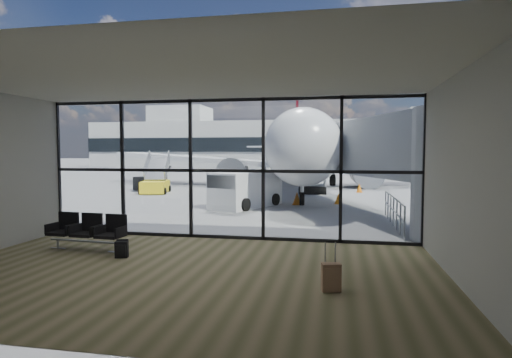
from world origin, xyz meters
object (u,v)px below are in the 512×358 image
(airliner, at_px, (299,150))
(mobile_stairs, at_px, (156,185))
(service_van, at_px, (245,189))
(belt_loader, at_px, (152,181))
(backpack, at_px, (122,249))
(seating_row, at_px, (89,230))
(suitcase, at_px, (331,277))

(airliner, bearing_deg, mobile_stairs, -138.99)
(service_van, bearing_deg, airliner, 108.73)
(service_van, bearing_deg, belt_loader, 159.27)
(belt_loader, height_order, mobile_stairs, mobile_stairs)
(backpack, xyz_separation_m, service_van, (0.98, 10.83, 0.69))
(backpack, bearing_deg, mobile_stairs, 96.62)
(belt_loader, bearing_deg, mobile_stairs, -56.44)
(seating_row, height_order, backpack, seating_row)
(backpack, relative_size, mobile_stairs, 0.14)
(backpack, relative_size, airliner, 0.01)
(airliner, xyz_separation_m, belt_loader, (-10.44, -6.74, -2.39))
(seating_row, height_order, service_van, service_van)
(suitcase, xyz_separation_m, belt_loader, (-13.65, 21.49, 0.27))
(airliner, bearing_deg, belt_loader, -153.04)
(backpack, bearing_deg, service_van, 70.17)
(backpack, height_order, belt_loader, belt_loader)
(belt_loader, bearing_deg, seating_row, -66.25)
(service_van, height_order, belt_loader, service_van)
(seating_row, height_order, belt_loader, belt_loader)
(airliner, distance_m, mobile_stairs, 13.23)
(seating_row, distance_m, airliner, 26.12)
(seating_row, bearing_deg, airliner, 86.24)
(suitcase, bearing_deg, backpack, 149.69)
(suitcase, distance_m, belt_loader, 25.45)
(seating_row, xyz_separation_m, airliner, (3.69, 25.75, 2.39))
(suitcase, relative_size, mobile_stairs, 0.29)
(belt_loader, distance_m, mobile_stairs, 3.17)
(backpack, height_order, service_van, service_van)
(service_van, distance_m, mobile_stairs, 9.77)
(seating_row, relative_size, airliner, 0.06)
(seating_row, xyz_separation_m, belt_loader, (-6.75, 19.01, 0.00))
(suitcase, height_order, service_van, service_van)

